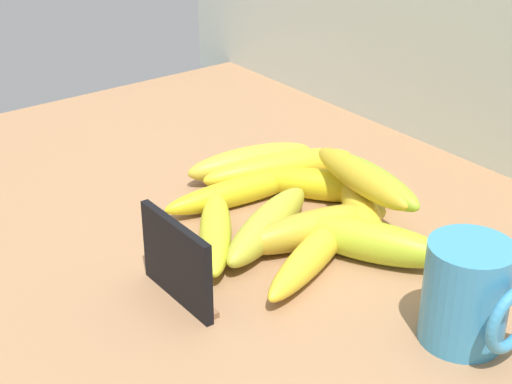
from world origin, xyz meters
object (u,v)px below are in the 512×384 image
(banana_11, at_px, (371,180))
(banana_8, at_px, (239,191))
(banana_0, at_px, (328,185))
(banana_4, at_px, (361,209))
(coffee_mug, at_px, (469,295))
(banana_9, at_px, (280,168))
(banana_1, at_px, (270,226))
(banana_2, at_px, (316,251))
(banana_5, at_px, (314,228))
(banana_7, at_px, (251,162))
(banana_6, at_px, (371,241))
(banana_10, at_px, (361,177))
(chalkboard_sign, at_px, (177,264))
(banana_3, at_px, (215,232))

(banana_11, bearing_deg, banana_8, -146.87)
(banana_0, relative_size, banana_4, 1.06)
(coffee_mug, relative_size, banana_9, 0.47)
(banana_1, distance_m, banana_11, 0.12)
(banana_0, bearing_deg, banana_1, -72.89)
(banana_2, xyz_separation_m, banana_4, (-0.03, 0.10, 0.00))
(banana_5, distance_m, banana_8, 0.13)
(banana_2, xyz_separation_m, banana_7, (-0.21, 0.07, 0.00))
(coffee_mug, distance_m, banana_9, 0.36)
(banana_5, height_order, banana_6, banana_6)
(banana_2, relative_size, banana_10, 1.24)
(banana_4, distance_m, banana_11, 0.04)
(banana_6, bearing_deg, banana_5, -155.43)
(banana_0, relative_size, banana_11, 1.18)
(banana_5, xyz_separation_m, banana_11, (0.00, 0.08, 0.04))
(banana_5, relative_size, banana_11, 1.19)
(coffee_mug, bearing_deg, banana_9, 168.53)
(banana_1, bearing_deg, banana_9, 137.07)
(banana_0, distance_m, banana_8, 0.11)
(banana_10, bearing_deg, chalkboard_sign, -88.73)
(banana_4, xyz_separation_m, banana_8, (-0.12, -0.08, -0.00))
(banana_3, relative_size, banana_5, 0.93)
(banana_3, distance_m, banana_9, 0.17)
(chalkboard_sign, relative_size, banana_3, 0.65)
(banana_7, height_order, banana_10, banana_10)
(banana_4, bearing_deg, banana_2, -70.28)
(banana_3, bearing_deg, banana_5, 54.26)
(banana_1, relative_size, banana_10, 1.09)
(chalkboard_sign, height_order, banana_8, chalkboard_sign)
(banana_2, height_order, banana_10, banana_10)
(banana_0, bearing_deg, banana_10, -8.66)
(banana_5, height_order, banana_7, same)
(banana_1, bearing_deg, banana_2, 8.38)
(banana_5, relative_size, banana_8, 0.95)
(banana_5, relative_size, banana_10, 1.12)
(banana_9, xyz_separation_m, banana_11, (0.15, 0.01, 0.04))
(banana_3, bearing_deg, banana_8, 129.14)
(chalkboard_sign, relative_size, banana_8, 0.57)
(banana_9, relative_size, banana_10, 1.23)
(banana_7, bearing_deg, banana_9, 27.14)
(banana_4, bearing_deg, banana_3, -110.68)
(banana_4, distance_m, banana_8, 0.15)
(banana_2, distance_m, banana_7, 0.22)
(banana_1, distance_m, banana_7, 0.17)
(banana_5, xyz_separation_m, banana_7, (-0.18, 0.05, -0.00))
(banana_4, height_order, banana_7, same)
(banana_0, xyz_separation_m, banana_10, (0.06, -0.01, 0.04))
(banana_1, relative_size, banana_2, 0.88)
(banana_9, distance_m, banana_11, 0.15)
(banana_1, xyz_separation_m, banana_4, (0.03, 0.11, -0.00))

